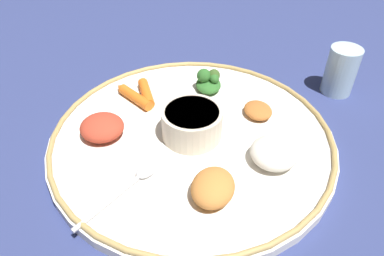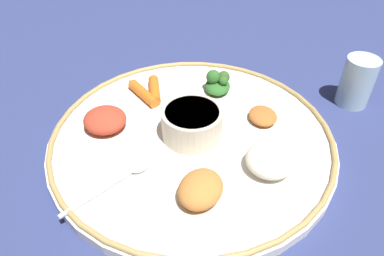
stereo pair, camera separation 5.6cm
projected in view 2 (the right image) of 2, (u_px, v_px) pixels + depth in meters
ground_plane at (192, 143)px, 0.59m from camera, size 2.40×2.40×0.00m
platter at (192, 139)px, 0.58m from camera, size 0.45×0.45×0.02m
platter_rim at (192, 134)px, 0.57m from camera, size 0.44×0.44×0.01m
center_bowl at (192, 123)px, 0.56m from camera, size 0.09×0.09×0.05m
spoon at (122, 177)px, 0.50m from camera, size 0.14×0.05×0.01m
greens_pile at (218, 83)px, 0.66m from camera, size 0.07×0.07×0.04m
carrot_near_spoon at (154, 88)px, 0.66m from camera, size 0.05×0.09×0.02m
carrot_outer at (142, 92)px, 0.65m from camera, size 0.03×0.09×0.02m
mound_squash at (201, 189)px, 0.47m from camera, size 0.09×0.09×0.03m
mound_chickpea at (263, 116)px, 0.60m from camera, size 0.06×0.07×0.02m
mound_rice_white at (270, 160)px, 0.51m from camera, size 0.09×0.09×0.03m
mound_berbere_red at (105, 120)px, 0.58m from camera, size 0.10×0.10×0.03m
drinking_glass at (356, 85)px, 0.64m from camera, size 0.06×0.06×0.09m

